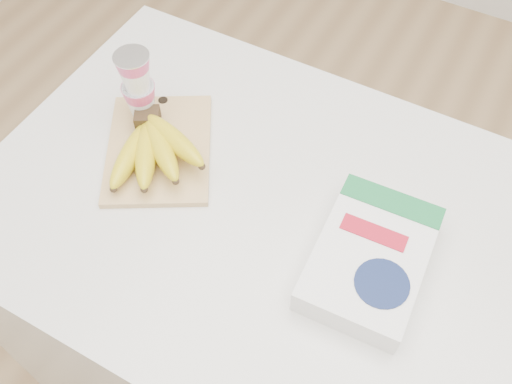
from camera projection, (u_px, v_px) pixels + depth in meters
table at (275, 310)px, 1.40m from camera, size 1.15×0.77×0.86m
cutting_board at (159, 148)px, 1.13m from camera, size 0.31×0.34×0.01m
bananas at (153, 147)px, 1.08m from camera, size 0.21×0.21×0.07m
yogurt_stack at (137, 85)px, 1.10m from camera, size 0.07×0.07×0.16m
cereal_box at (370, 258)px, 0.96m from camera, size 0.19×0.27×0.06m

